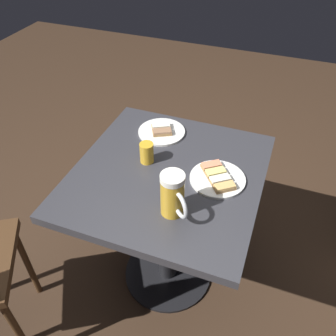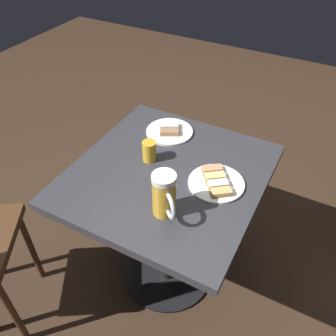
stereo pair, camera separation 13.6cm
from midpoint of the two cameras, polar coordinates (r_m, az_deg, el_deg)
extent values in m
plane|color=#382619|center=(1.92, 2.12, -16.65)|extent=(6.00, 6.00, 0.00)
cylinder|color=black|center=(1.91, 2.13, -16.53)|extent=(0.44, 0.44, 0.01)
cylinder|color=black|center=(1.63, 2.43, -10.05)|extent=(0.09, 0.09, 0.67)
cube|color=#333338|center=(1.39, 2.81, -1.31)|extent=(0.73, 0.76, 0.04)
cylinder|color=white|center=(1.34, 10.67, -2.55)|extent=(0.21, 0.21, 0.01)
cube|color=#9E7547|center=(1.30, 11.58, -4.08)|extent=(0.09, 0.08, 0.01)
cube|color=#E5B266|center=(1.29, 11.63, -3.77)|extent=(0.08, 0.07, 0.01)
cube|color=#9E7547|center=(1.32, 11.01, -2.82)|extent=(0.09, 0.08, 0.01)
cube|color=white|center=(1.32, 11.06, -2.51)|extent=(0.08, 0.07, 0.01)
cube|color=#9E7547|center=(1.35, 10.46, -1.61)|extent=(0.09, 0.08, 0.01)
cube|color=#EFE07A|center=(1.34, 10.51, -1.30)|extent=(0.08, 0.07, 0.01)
cube|color=#9E7547|center=(1.38, 9.94, -0.45)|extent=(0.09, 0.08, 0.01)
cube|color=#EA8E66|center=(1.37, 9.99, -0.14)|extent=(0.08, 0.07, 0.01)
cylinder|color=white|center=(1.58, 2.72, 5.79)|extent=(0.21, 0.21, 0.01)
cube|color=#9E7547|center=(1.56, 2.76, 5.63)|extent=(0.09, 0.08, 0.01)
cube|color=#997051|center=(1.55, 2.78, 5.93)|extent=(0.09, 0.07, 0.01)
cube|color=#9E7547|center=(1.60, 2.70, 6.60)|extent=(0.09, 0.08, 0.01)
cube|color=white|center=(1.59, 2.71, 6.90)|extent=(0.09, 0.07, 0.01)
cylinder|color=gold|center=(1.18, 2.70, -4.76)|extent=(0.08, 0.08, 0.15)
cylinder|color=white|center=(1.12, 2.83, -1.78)|extent=(0.08, 0.08, 0.02)
torus|color=silver|center=(1.14, 3.66, -6.28)|extent=(0.08, 0.08, 0.10)
cylinder|color=gold|center=(1.41, -0.29, 2.63)|extent=(0.06, 0.06, 0.09)
cylinder|color=#472D19|center=(1.81, -19.19, -12.15)|extent=(0.03, 0.03, 0.47)
cylinder|color=#472D19|center=(1.64, -21.48, -21.01)|extent=(0.03, 0.03, 0.47)
camera|label=1|loc=(0.07, -87.13, 2.48)|focal=37.78mm
camera|label=2|loc=(0.07, 92.87, -2.48)|focal=37.78mm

